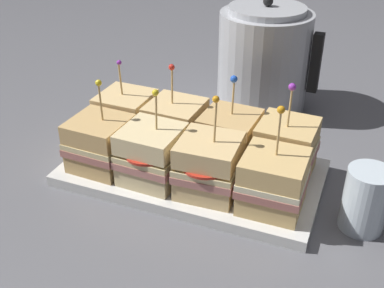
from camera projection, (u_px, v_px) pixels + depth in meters
The scene contains 12 objects.
ground_plane at pixel (192, 177), 0.81m from camera, with size 6.00×6.00×0.00m, color slate.
serving_platter at pixel (192, 173), 0.81m from camera, with size 0.42×0.22×0.02m.
sandwich_front_far_left at pixel (100, 143), 0.79m from camera, with size 0.10×0.10×0.15m.
sandwich_front_center_left at pixel (152, 155), 0.75m from camera, with size 0.10×0.10×0.15m.
sandwich_front_center_right at pixel (209, 166), 0.73m from camera, with size 0.10×0.10×0.16m.
sandwich_front_far_right at pixel (273, 182), 0.69m from camera, with size 0.09×0.09×0.16m.
sandwich_back_far_left at pixel (127, 117), 0.86m from camera, with size 0.10×0.10×0.15m.
sandwich_back_center_left at pixel (176, 127), 0.83m from camera, with size 0.10×0.10×0.16m.
sandwich_back_center_right at pixel (230, 137), 0.80m from camera, with size 0.10×0.10×0.15m.
sandwich_back_far_right at pixel (286, 148), 0.77m from camera, with size 0.10×0.10×0.16m.
kettle_steel at pixel (264, 59), 1.00m from camera, with size 0.21×0.19×0.23m.
drinking_glass at pixel (366, 200), 0.68m from camera, with size 0.06×0.06×0.10m.
Camera 1 is at (0.25, -0.62, 0.46)m, focal length 45.00 mm.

